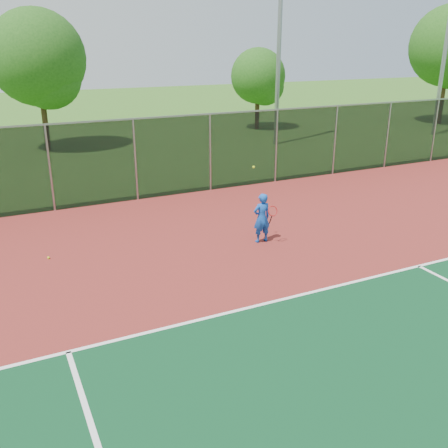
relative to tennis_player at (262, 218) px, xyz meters
name	(u,v)px	position (x,y,z in m)	size (l,w,h in m)	color
court_apron	(387,299)	(0.90, -4.31, -0.76)	(30.00, 20.00, 0.02)	maroon
fence_back	(210,152)	(0.90, 5.69, 0.80)	(30.00, 0.06, 3.03)	black
tennis_player	(262,218)	(0.00, 0.00, 0.00)	(0.59, 0.59, 2.30)	#134CB3
practice_ball_3	(49,258)	(-5.86, 1.41, -0.71)	(0.07, 0.07, 0.07)	#C8DE19
practice_ball_5	(261,212)	(1.33, 2.33, -0.71)	(0.07, 0.07, 0.07)	#C8DE19
floodlight_n	(280,14)	(8.24, 12.85, 6.23)	(0.90, 0.40, 12.44)	gray
tree_back_left	(40,62)	(-3.80, 16.84, 3.83)	(4.98, 4.98, 7.32)	#322012
tree_back_mid	(260,79)	(9.98, 17.96, 2.55)	(3.61, 3.61, 5.30)	#322012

